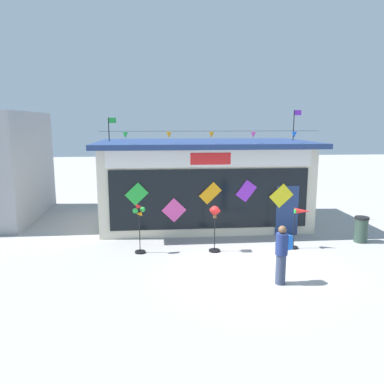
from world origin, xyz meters
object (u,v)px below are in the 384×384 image
at_px(kite_shop_building, 203,182).
at_px(wind_spinner_center_left, 300,219).
at_px(trash_bin, 361,229).
at_px(wind_spinner_left, 215,219).
at_px(person_near_camera, 282,253).
at_px(wind_spinner_far_left, 139,221).

bearing_deg(kite_shop_building, wind_spinner_center_left, -52.29).
bearing_deg(trash_bin, kite_shop_building, 148.68).
xyz_separation_m(wind_spinner_left, person_near_camera, (1.44, -2.85, -0.29)).
relative_size(wind_spinner_far_left, person_near_camera, 1.04).
xyz_separation_m(wind_spinner_far_left, wind_spinner_center_left, (5.67, -0.01, -0.07)).
bearing_deg(wind_spinner_far_left, person_near_camera, -35.89).
bearing_deg(trash_bin, wind_spinner_left, -174.58).
xyz_separation_m(wind_spinner_far_left, trash_bin, (8.26, 0.47, -0.65)).
distance_m(wind_spinner_center_left, person_near_camera, 3.34).
distance_m(wind_spinner_far_left, wind_spinner_center_left, 5.67).
distance_m(wind_spinner_left, trash_bin, 5.73).
bearing_deg(trash_bin, wind_spinner_center_left, -169.57).
bearing_deg(wind_spinner_center_left, person_near_camera, -119.27).
distance_m(wind_spinner_center_left, trash_bin, 2.70).
relative_size(kite_shop_building, person_near_camera, 5.35).
bearing_deg(person_near_camera, trash_bin, 109.44).
height_order(person_near_camera, trash_bin, person_near_camera).
bearing_deg(wind_spinner_center_left, kite_shop_building, 127.71).
bearing_deg(wind_spinner_center_left, wind_spinner_left, -178.87).
xyz_separation_m(kite_shop_building, person_near_camera, (1.36, -6.79, -0.97)).
relative_size(wind_spinner_left, trash_bin, 1.67).
xyz_separation_m(wind_spinner_far_left, person_near_camera, (4.03, -2.92, -0.25)).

